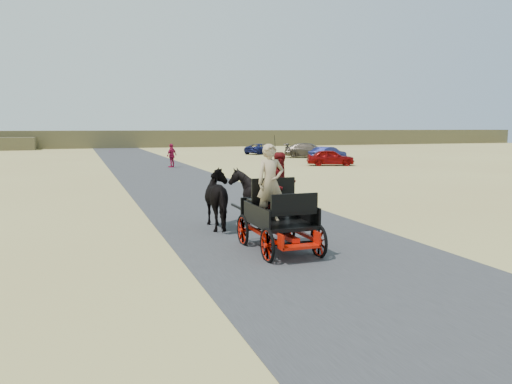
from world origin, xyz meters
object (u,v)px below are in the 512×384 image
object	(u,v)px
car_b	(328,154)
car_d	(261,149)
car_c	(309,150)
carriage	(279,235)
horse_left	(222,199)
horse_right	(257,197)
car_a	(331,157)
pedestrian	(172,155)

from	to	relation	value
car_b	car_d	xyz separation A→B (m)	(-1.36, 12.81, -0.06)
car_b	car_c	world-z (taller)	car_c
carriage	car_b	size ratio (longest dim) A/B	0.64
horse_left	horse_right	distance (m)	1.10
car_c	horse_left	bearing A→B (deg)	-178.56
car_a	carriage	bearing A→B (deg)	169.56
car_b	car_c	distance (m)	5.12
car_b	car_c	bearing A→B (deg)	-32.38
car_d	carriage	bearing A→B (deg)	125.65
carriage	car_a	size ratio (longest dim) A/B	0.67
horse_left	car_a	bearing A→B (deg)	-125.49
pedestrian	horse_right	bearing A→B (deg)	44.98
car_a	car_c	distance (m)	9.66
pedestrian	car_a	distance (m)	11.89
carriage	car_c	world-z (taller)	car_c
carriage	car_a	distance (m)	26.76
carriage	pedestrian	distance (m)	25.32
pedestrian	car_a	xyz separation A→B (m)	(11.68, -2.25, -0.25)
car_c	carriage	bearing A→B (deg)	-175.43
carriage	car_a	xyz separation A→B (m)	(13.70, 22.99, 0.25)
horse_left	car_a	xyz separation A→B (m)	(14.25, 19.99, -0.24)
car_b	horse_right	bearing A→B (deg)	123.38
car_d	car_a	bearing A→B (deg)	143.23
car_a	car_d	bearing A→B (deg)	18.21
pedestrian	car_b	bearing A→B (deg)	146.92
car_c	car_b	bearing A→B (deg)	-156.30
horse_right	pedestrian	bearing A→B (deg)	-93.80
carriage	pedestrian	xyz separation A→B (m)	(2.03, 25.24, 0.50)
carriage	car_b	bearing A→B (deg)	59.99
horse_left	car_d	bearing A→B (deg)	-111.92
pedestrian	carriage	bearing A→B (deg)	44.19
horse_left	pedestrian	size ratio (longest dim) A/B	1.16
horse_right	car_c	xyz separation A→B (m)	(15.85, 29.27, -0.16)
car_b	car_c	size ratio (longest dim) A/B	0.79
horse_left	car_a	world-z (taller)	horse_left
horse_right	pedestrian	world-z (taller)	pedestrian
car_a	car_c	world-z (taller)	car_c
carriage	horse_right	size ratio (longest dim) A/B	1.41
carriage	car_b	distance (m)	31.40
horse_left	pedestrian	distance (m)	22.39
horse_left	car_b	distance (m)	29.15
horse_right	car_c	world-z (taller)	horse_right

